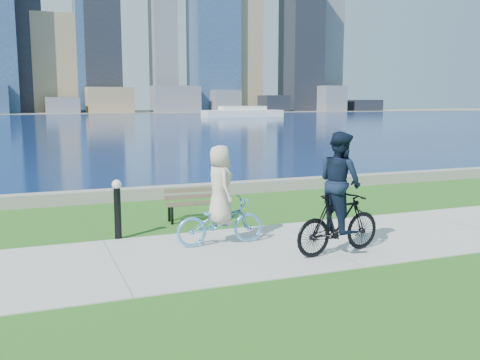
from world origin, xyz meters
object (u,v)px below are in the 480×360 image
at_px(park_bench, 196,201).
at_px(cyclist_woman, 220,208).
at_px(cyclist_man, 339,203).
at_px(bollard_lamp, 117,205).

bearing_deg(park_bench, cyclist_woman, -93.28).
relative_size(cyclist_woman, cyclist_man, 0.87).
relative_size(bollard_lamp, cyclist_man, 0.55).
distance_m(park_bench, cyclist_man, 4.16).
xyz_separation_m(park_bench, cyclist_man, (1.65, -3.78, 0.52)).
xyz_separation_m(cyclist_woman, cyclist_man, (1.87, -1.41, 0.23)).
bearing_deg(park_bench, cyclist_man, -64.43).
relative_size(bollard_lamp, cyclist_woman, 0.63).
bearing_deg(bollard_lamp, cyclist_man, -35.55).
height_order(bollard_lamp, cyclist_man, cyclist_man).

